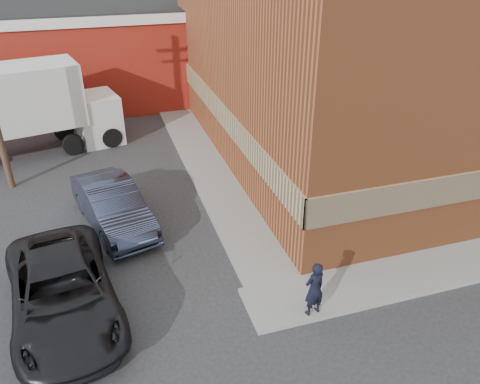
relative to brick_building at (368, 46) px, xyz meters
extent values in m
plane|color=#28282B|center=(-8.50, -9.00, -4.68)|extent=(90.00, 90.00, 0.00)
cube|color=#984B27|center=(0.00, 0.00, -0.18)|extent=(14.00, 18.00, 9.00)
cube|color=tan|center=(-7.04, 0.00, -2.38)|extent=(0.08, 18.16, 1.00)
cube|color=gray|center=(-7.90, 0.00, -4.62)|extent=(1.80, 18.00, 0.12)
cube|color=maroon|center=(-14.50, 11.00, -2.18)|extent=(16.00, 8.00, 5.00)
cube|color=silver|center=(-14.50, 11.00, 0.57)|extent=(16.30, 8.30, 0.50)
cube|color=black|center=(-14.50, 11.00, 0.87)|extent=(16.00, 8.00, 0.10)
imported|color=black|center=(-7.36, -10.55, -3.74)|extent=(0.67, 0.51, 1.65)
imported|color=#282E43|center=(-12.13, -4.26, -3.88)|extent=(2.88, 5.14, 1.60)
imported|color=black|center=(-13.74, -8.50, -3.88)|extent=(3.41, 6.06, 1.60)
cube|color=silver|center=(-16.05, 3.16, -1.94)|extent=(6.87, 3.93, 2.80)
cube|color=#23833A|center=(-15.76, 1.89, -2.37)|extent=(6.10, 1.38, 0.86)
cube|color=silver|center=(-11.95, 4.07, -3.50)|extent=(2.41, 2.73, 2.37)
cylinder|color=black|center=(-13.50, 2.62, -4.20)|extent=(1.02, 0.53, 0.97)
cylinder|color=black|center=(-13.97, 4.73, -4.20)|extent=(1.02, 0.53, 0.97)
cylinder|color=black|center=(-11.72, 3.02, -4.20)|extent=(1.02, 0.53, 0.97)
cylinder|color=black|center=(-12.18, 5.12, -4.20)|extent=(1.02, 0.53, 0.97)
camera|label=1|loc=(-12.10, -19.08, 4.48)|focal=35.00mm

